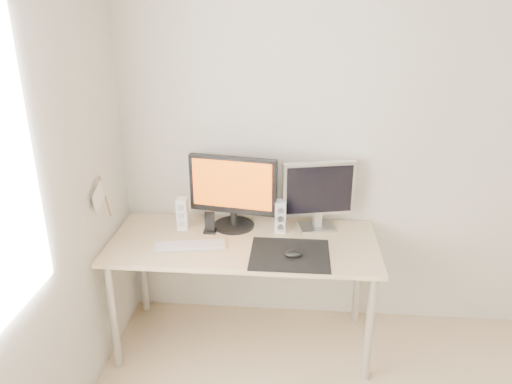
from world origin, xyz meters
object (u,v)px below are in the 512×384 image
object	(u,v)px
desk	(244,252)
keyboard	(190,245)
mouse	(293,254)
speaker_left	(183,214)
phone_dock	(210,226)
main_monitor	(233,190)
speaker_right	(280,216)
second_monitor	(319,192)

from	to	relation	value
desk	keyboard	size ratio (longest dim) A/B	3.68
mouse	keyboard	distance (m)	0.61
mouse	speaker_left	xyz separation A→B (m)	(-0.70, 0.31, 0.08)
mouse	speaker_left	world-z (taller)	speaker_left
keyboard	phone_dock	bearing A→B (deg)	66.77
main_monitor	phone_dock	distance (m)	0.27
desk	speaker_left	distance (m)	0.45
main_monitor	speaker_right	distance (m)	0.34
desk	speaker_right	world-z (taller)	speaker_right
desk	speaker_left	size ratio (longest dim) A/B	7.79
keyboard	phone_dock	world-z (taller)	phone_dock
main_monitor	second_monitor	world-z (taller)	main_monitor
main_monitor	speaker_left	xyz separation A→B (m)	(-0.31, -0.05, -0.15)
speaker_left	speaker_right	xyz separation A→B (m)	(0.61, 0.01, 0.00)
desk	speaker_right	size ratio (longest dim) A/B	7.79
second_monitor	speaker_right	size ratio (longest dim) A/B	2.18
main_monitor	speaker_left	world-z (taller)	main_monitor
speaker_left	phone_dock	xyz separation A→B (m)	(0.18, -0.04, -0.06)
desk	main_monitor	size ratio (longest dim) A/B	2.91
speaker_left	phone_dock	distance (m)	0.19
mouse	phone_dock	size ratio (longest dim) A/B	0.77
main_monitor	keyboard	xyz separation A→B (m)	(-0.22, -0.28, -0.25)
main_monitor	second_monitor	xyz separation A→B (m)	(0.53, 0.03, -0.01)
second_monitor	phone_dock	world-z (taller)	second_monitor
second_monitor	speaker_right	distance (m)	0.28
keyboard	second_monitor	bearing A→B (deg)	23.01
keyboard	speaker_right	bearing A→B (deg)	25.60
main_monitor	speaker_left	bearing A→B (deg)	-171.28
mouse	main_monitor	size ratio (longest dim) A/B	0.19
main_monitor	speaker_right	xyz separation A→B (m)	(0.30, -0.04, -0.15)
mouse	second_monitor	size ratio (longest dim) A/B	0.24
phone_dock	mouse	bearing A→B (deg)	-27.90
main_monitor	second_monitor	bearing A→B (deg)	3.64
desk	second_monitor	size ratio (longest dim) A/B	3.58
main_monitor	keyboard	bearing A→B (deg)	-127.82
mouse	second_monitor	world-z (taller)	second_monitor
desk	speaker_left	xyz separation A→B (m)	(-0.39, 0.13, 0.18)
speaker_right	keyboard	world-z (taller)	speaker_right
mouse	keyboard	bearing A→B (deg)	172.54
mouse	speaker_right	world-z (taller)	speaker_right
mouse	keyboard	xyz separation A→B (m)	(-0.60, 0.08, -0.01)
main_monitor	second_monitor	distance (m)	0.53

